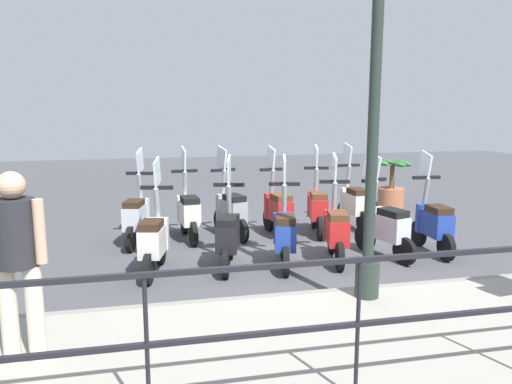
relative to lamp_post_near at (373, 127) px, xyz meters
name	(u,v)px	position (x,y,z in m)	size (l,w,h in m)	color
ground_plane	(290,249)	(2.40, 0.19, -2.01)	(28.00, 28.00, 0.00)	#424247
promenade_walkway	(381,334)	(-0.75, 0.19, -1.94)	(2.20, 20.00, 0.15)	gray
fence_railing	(452,292)	(-1.80, 0.19, -1.11)	(0.04, 16.03, 1.07)	black
lamp_post_near	(373,127)	(0.00, 0.00, 0.00)	(0.26, 0.90, 4.21)	#232D28
pedestrian_distant	(17,253)	(-0.70, 3.37, -0.93)	(0.39, 0.48, 1.59)	beige
potted_palm	(391,188)	(4.91, -2.83, -1.57)	(1.06, 0.66, 1.05)	#9E5B3D
scooter_near_0	(433,222)	(1.76, -1.88, -1.53)	(1.23, 0.44, 1.54)	black
scooter_near_1	(385,226)	(1.70, -1.06, -1.53)	(1.20, 0.54, 1.54)	black
scooter_near_2	(336,229)	(1.67, -0.29, -1.53)	(1.22, 0.50, 1.54)	black
scooter_near_3	(285,233)	(1.62, 0.49, -1.53)	(1.22, 0.50, 1.54)	black
scooter_near_4	(228,234)	(1.72, 1.28, -1.53)	(1.21, 0.51, 1.54)	black
scooter_near_5	(154,239)	(1.69, 2.27, -1.53)	(1.22, 0.50, 1.54)	black
scooter_far_0	(354,202)	(3.45, -1.32, -1.53)	(1.23, 0.44, 1.54)	black
scooter_far_1	(317,207)	(3.21, -0.54, -1.53)	(1.22, 0.50, 1.54)	black
scooter_far_2	(278,209)	(3.20, 0.18, -1.53)	(1.23, 0.44, 1.54)	black
scooter_far_3	(231,210)	(3.31, 0.97, -1.53)	(1.20, 0.54, 1.54)	black
scooter_far_4	(188,212)	(3.30, 1.69, -1.53)	(1.23, 0.44, 1.54)	black
scooter_far_5	(137,216)	(3.19, 2.52, -1.53)	(1.21, 0.51, 1.54)	black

